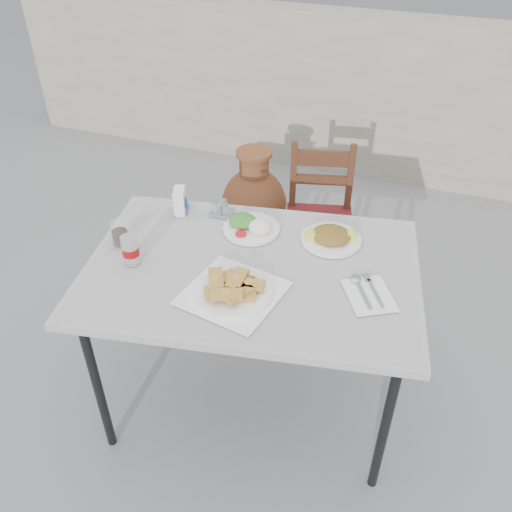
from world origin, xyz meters
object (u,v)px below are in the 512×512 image
(pide_plate, at_px, (233,287))
(soda_can, at_px, (130,250))
(salad_rice_plate, at_px, (251,226))
(terracotta_urn, at_px, (254,208))
(cafe_table, at_px, (252,277))
(condiment_caddy, at_px, (222,209))
(chair, at_px, (319,219))
(salad_chopped_plate, at_px, (331,237))
(napkin_holder, at_px, (180,201))
(cola_glass, at_px, (120,234))

(pide_plate, bearing_deg, soda_can, 175.18)
(salad_rice_plate, xyz_separation_m, terracotta_urn, (-0.30, 0.86, -0.48))
(cafe_table, distance_m, condiment_caddy, 0.41)
(cafe_table, relative_size, pide_plate, 3.72)
(chair, xyz_separation_m, terracotta_urn, (-0.44, 0.13, -0.10))
(salad_chopped_plate, bearing_deg, cafe_table, -132.69)
(napkin_holder, distance_m, condiment_caddy, 0.19)
(salad_rice_plate, xyz_separation_m, chair, (0.14, 0.73, -0.38))
(cafe_table, bearing_deg, chair, 87.26)
(pide_plate, relative_size, terracotta_urn, 0.54)
(salad_rice_plate, bearing_deg, condiment_caddy, 156.02)
(cafe_table, height_order, condiment_caddy, condiment_caddy)
(cafe_table, bearing_deg, condiment_caddy, 129.84)
(soda_can, height_order, terracotta_urn, soda_can)
(pide_plate, bearing_deg, napkin_holder, 134.57)
(pide_plate, distance_m, chair, 1.21)
(pide_plate, xyz_separation_m, cola_glass, (-0.56, 0.13, 0.01))
(napkin_holder, xyz_separation_m, condiment_caddy, (0.18, 0.05, -0.03))
(salad_rice_plate, distance_m, condiment_caddy, 0.18)
(soda_can, bearing_deg, napkin_holder, 87.91)
(soda_can, bearing_deg, cola_glass, 138.71)
(condiment_caddy, distance_m, terracotta_urn, 0.93)
(soda_can, height_order, napkin_holder, soda_can)
(pide_plate, bearing_deg, salad_rice_plate, 101.53)
(chair, bearing_deg, cola_glass, -135.80)
(soda_can, distance_m, terracotta_urn, 1.34)
(pide_plate, relative_size, salad_rice_plate, 1.58)
(chair, height_order, terracotta_urn, chair)
(salad_rice_plate, xyz_separation_m, condiment_caddy, (-0.17, 0.07, 0.00))
(pide_plate, relative_size, cola_glass, 3.80)
(salad_chopped_plate, bearing_deg, cola_glass, -158.79)
(cola_glass, distance_m, chair, 1.25)
(condiment_caddy, bearing_deg, chair, 65.19)
(cola_glass, xyz_separation_m, chair, (0.61, 1.01, -0.41))
(cafe_table, bearing_deg, salad_rice_plate, 111.27)
(cola_glass, height_order, chair, cola_glass)
(cafe_table, relative_size, salad_rice_plate, 5.88)
(condiment_caddy, bearing_deg, soda_can, -113.75)
(soda_can, xyz_separation_m, condiment_caddy, (0.20, 0.45, -0.04))
(pide_plate, xyz_separation_m, soda_can, (-0.45, 0.04, 0.03))
(cola_glass, distance_m, napkin_holder, 0.33)
(chair, bearing_deg, salad_rice_plate, -115.26)
(soda_can, xyz_separation_m, cola_glass, (-0.11, 0.10, -0.02))
(salad_rice_plate, relative_size, napkin_holder, 2.15)
(napkin_holder, bearing_deg, condiment_caddy, -6.11)
(cafe_table, relative_size, terracotta_urn, 2.00)
(condiment_caddy, height_order, terracotta_urn, condiment_caddy)
(soda_can, distance_m, napkin_holder, 0.40)
(salad_chopped_plate, distance_m, napkin_holder, 0.69)
(salad_chopped_plate, height_order, condiment_caddy, condiment_caddy)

